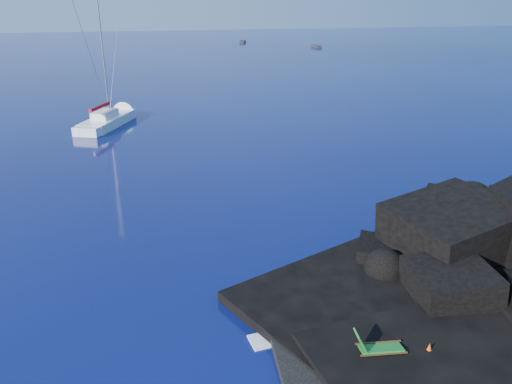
% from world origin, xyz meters
% --- Properties ---
extents(beach, '(9.08, 6.86, 0.70)m').
position_xyz_m(beach, '(4.50, 0.50, 0.00)').
color(beach, black).
rests_on(beach, ground).
extents(surf_foam, '(10.00, 8.00, 0.06)m').
position_xyz_m(surf_foam, '(5.00, 5.00, 0.00)').
color(surf_foam, white).
rests_on(surf_foam, ground).
extents(sailboat, '(7.33, 12.07, 12.69)m').
position_xyz_m(sailboat, '(-5.75, 38.53, 0.00)').
color(sailboat, white).
rests_on(sailboat, ground).
extents(deck_chair, '(1.72, 0.95, 1.13)m').
position_xyz_m(deck_chair, '(3.70, 0.53, 0.91)').
color(deck_chair, '#1A7628').
rests_on(deck_chair, beach).
extents(towel, '(2.18, 1.24, 0.05)m').
position_xyz_m(towel, '(6.35, 1.44, 0.38)').
color(towel, white).
rests_on(towel, beach).
extents(sunbather, '(1.80, 0.65, 0.23)m').
position_xyz_m(sunbather, '(6.35, 1.44, 0.52)').
color(sunbather, tan).
rests_on(sunbather, towel).
extents(marker_cone, '(0.41, 0.41, 0.53)m').
position_xyz_m(marker_cone, '(5.25, 0.12, 0.61)').
color(marker_cone, '#FF530D').
rests_on(marker_cone, beach).
extents(distant_boat_a, '(2.80, 4.66, 0.59)m').
position_xyz_m(distant_boat_a, '(29.95, 133.68, 0.00)').
color(distant_boat_a, black).
rests_on(distant_boat_a, ground).
extents(distant_boat_b, '(1.38, 4.41, 0.59)m').
position_xyz_m(distant_boat_b, '(45.06, 114.22, 0.00)').
color(distant_boat_b, '#2A292F').
rests_on(distant_boat_b, ground).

